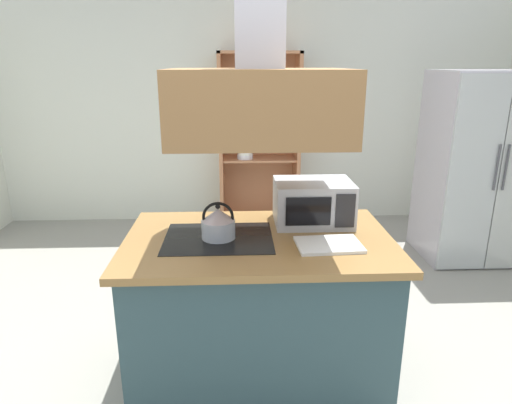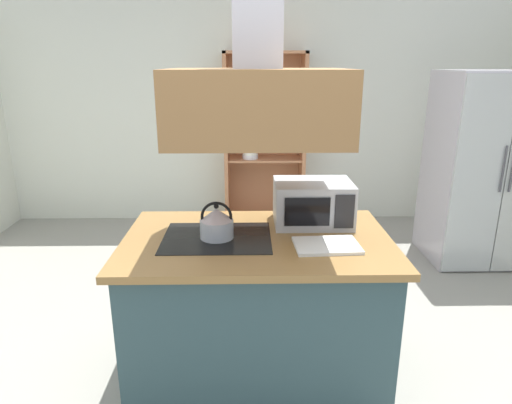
# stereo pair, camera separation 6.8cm
# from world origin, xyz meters

# --- Properties ---
(ground_plane) EXTENTS (7.80, 7.80, 0.00)m
(ground_plane) POSITION_xyz_m (0.00, 0.00, 0.00)
(ground_plane) COLOR gray
(wall_back) EXTENTS (6.00, 0.12, 2.70)m
(wall_back) POSITION_xyz_m (0.00, 3.00, 1.35)
(wall_back) COLOR silver
(wall_back) RESTS_ON ground
(kitchen_island) EXTENTS (1.50, 0.95, 0.90)m
(kitchen_island) POSITION_xyz_m (-0.10, 0.02, 0.45)
(kitchen_island) COLOR #304A4F
(kitchen_island) RESTS_ON ground
(range_hood) EXTENTS (0.90, 0.70, 1.25)m
(range_hood) POSITION_xyz_m (-0.10, 0.02, 1.74)
(range_hood) COLOR olive
(refrigerator) EXTENTS (0.90, 0.77, 1.77)m
(refrigerator) POSITION_xyz_m (2.05, 1.73, 0.89)
(refrigerator) COLOR #B9B4BD
(refrigerator) RESTS_ON ground
(dish_cabinet) EXTENTS (0.90, 0.40, 1.96)m
(dish_cabinet) POSITION_xyz_m (0.04, 2.78, 0.88)
(dish_cabinet) COLOR #B9774E
(dish_cabinet) RESTS_ON ground
(kettle) EXTENTS (0.19, 0.19, 0.21)m
(kettle) POSITION_xyz_m (-0.32, 0.02, 0.99)
(kettle) COLOR #B2BAC5
(kettle) RESTS_ON kitchen_island
(cutting_board) EXTENTS (0.35, 0.26, 0.02)m
(cutting_board) POSITION_xyz_m (0.27, -0.12, 0.91)
(cutting_board) COLOR white
(cutting_board) RESTS_ON kitchen_island
(microwave) EXTENTS (0.46, 0.35, 0.26)m
(microwave) POSITION_xyz_m (0.24, 0.25, 1.03)
(microwave) COLOR #B7BABF
(microwave) RESTS_ON kitchen_island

